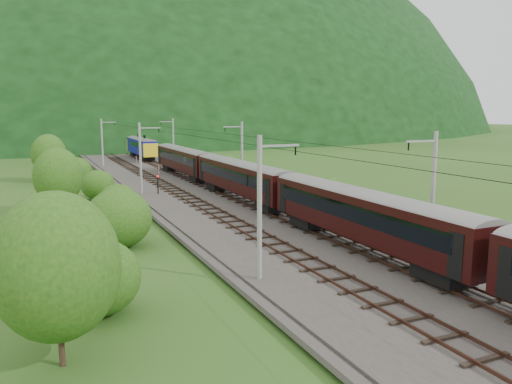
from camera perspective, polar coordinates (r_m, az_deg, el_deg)
name	(u,v)px	position (r m, az deg, el deg)	size (l,w,h in m)	color
ground	(351,269)	(31.42, 10.84, -8.66)	(600.00, 600.00, 0.00)	#2F4916
railbed	(278,231)	(39.63, 2.48, -4.52)	(14.00, 220.00, 0.30)	#38332D
track_left	(250,232)	(38.58, -0.71, -4.56)	(2.40, 220.00, 0.27)	#513023
track_right	(304,226)	(40.70, 5.51, -3.87)	(2.40, 220.00, 0.27)	#513023
catenary_left	(141,157)	(57.67, -13.00, 3.96)	(2.54, 192.28, 8.00)	gray
catenary_right	(241,153)	(61.26, -1.68, 4.48)	(2.54, 192.28, 8.00)	gray
overhead_wires	(278,144)	(38.58, 2.56, 5.56)	(4.83, 198.00, 0.03)	black
mountain_main	(65,129)	(285.02, -21.00, 6.70)	(504.00, 360.00, 244.00)	black
train	(290,186)	(42.25, 3.92, 0.68)	(2.76, 132.16, 4.78)	black
hazard_post_near	(136,159)	(93.22, -13.51, 3.67)	(0.14, 0.14, 1.30)	red
hazard_post_far	(159,169)	(76.26, -11.04, 2.57)	(0.14, 0.14, 1.30)	red
signal	(158,183)	(57.53, -11.16, 1.03)	(0.23, 0.23, 2.10)	black
vegetation_left	(89,221)	(33.43, -18.53, -3.18)	(12.40, 148.11, 6.87)	#1F4B14
vegetation_right	(361,199)	(49.55, 11.89, -0.83)	(4.29, 91.95, 2.39)	#1F4B14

